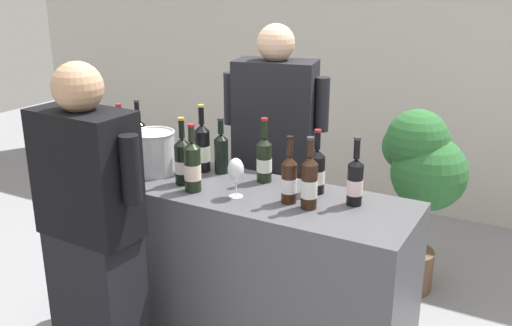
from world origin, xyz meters
TOP-DOWN VIEW (x-y plane):
  - wall_back at (0.00, 2.60)m, footprint 8.00×0.10m
  - counter at (0.00, 0.00)m, footprint 1.83×0.55m
  - wine_bottle_0 at (-0.69, -0.00)m, footprint 0.08×0.08m
  - wine_bottle_1 at (-0.66, 0.11)m, footprint 0.08×0.08m
  - wine_bottle_2 at (0.34, -0.03)m, footprint 0.07×0.07m
  - wine_bottle_3 at (0.44, -0.05)m, footprint 0.07×0.07m
  - wine_bottle_4 at (-0.26, 0.14)m, footprint 0.08×0.08m
  - wine_bottle_5 at (-0.15, 0.16)m, footprint 0.07×0.07m
  - wine_bottle_6 at (-0.23, -0.07)m, footprint 0.08×0.08m
  - wine_bottle_7 at (0.61, 0.09)m, footprint 0.07×0.07m
  - wine_bottle_8 at (0.40, 0.14)m, footprint 0.08×0.08m
  - wine_bottle_9 at (-0.13, -0.13)m, footprint 0.08×0.08m
  - wine_bottle_10 at (0.11, 0.16)m, footprint 0.08×0.08m
  - wine_glass at (0.09, -0.09)m, footprint 0.08×0.08m
  - ice_bucket at (-0.46, -0.01)m, footprint 0.23×0.23m
  - person_server at (-0.05, 0.58)m, footprint 0.60×0.33m
  - person_guest at (-0.36, -0.58)m, footprint 0.60×0.26m
  - potted_shrub at (0.65, 1.23)m, footprint 0.58×0.52m

SIDE VIEW (x-z plane):
  - counter at x=0.00m, z-range 0.00..1.01m
  - person_guest at x=-0.36m, z-range -0.02..1.66m
  - potted_shrub at x=0.65m, z-range 0.22..1.44m
  - person_server at x=-0.05m, z-range -0.02..1.73m
  - wine_bottle_8 at x=0.40m, z-range 0.97..1.28m
  - wine_bottle_7 at x=0.61m, z-range 0.97..1.29m
  - wine_bottle_2 at x=0.34m, z-range 0.97..1.28m
  - ice_bucket at x=-0.46m, z-range 1.01..1.24m
  - wine_bottle_5 at x=-0.15m, z-range 0.98..1.28m
  - wine_bottle_10 at x=0.11m, z-range 0.97..1.30m
  - wine_bottle_6 at x=-0.23m, z-range 0.96..1.30m
  - wine_bottle_3 at x=0.44m, z-range 0.97..1.30m
  - wine_bottle_0 at x=-0.69m, z-range 0.96..1.31m
  - wine_bottle_1 at x=-0.66m, z-range 0.96..1.31m
  - wine_bottle_9 at x=-0.13m, z-range 0.97..1.31m
  - wine_glass at x=0.09m, z-range 1.04..1.24m
  - wine_bottle_4 at x=-0.26m, z-range 0.96..1.32m
  - wall_back at x=0.00m, z-range 0.00..2.80m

